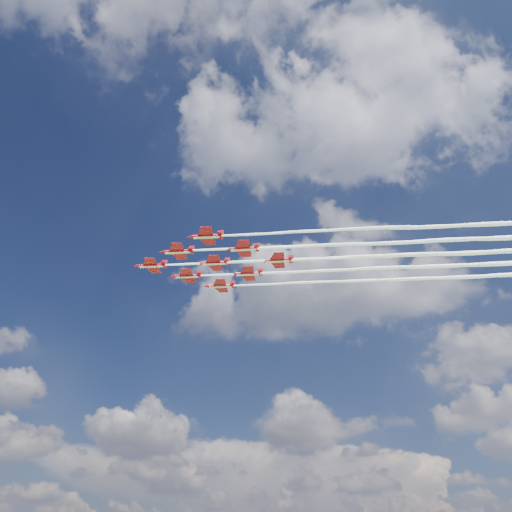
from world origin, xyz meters
name	(u,v)px	position (x,y,z in m)	size (l,w,h in m)	color
jet_lead	(389,256)	(45.51, 9.91, 80.21)	(141.69, 37.09, 2.52)	#AD091C
jet_row2_port	(428,241)	(56.17, 5.29, 80.21)	(141.69, 37.09, 2.52)	#AD091C
jet_row2_starb	(418,267)	(53.01, 18.78, 80.21)	(141.69, 37.09, 2.52)	#AD091C
jet_row3_port	(470,225)	(66.83, 0.66, 80.21)	(141.69, 37.09, 2.52)	#AD091C
jet_row3_centre	(456,253)	(63.67, 14.16, 80.21)	(141.69, 37.09, 2.52)	#AD091C
jet_row3_starb	(444,277)	(60.51, 27.66, 80.21)	(141.69, 37.09, 2.52)	#AD091C
jet_row4_port	(498,238)	(74.33, 9.54, 80.21)	(141.69, 37.09, 2.52)	#AD091C
jet_row4_starb	(482,265)	(71.17, 23.04, 80.21)	(141.69, 37.09, 2.52)	#AD091C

